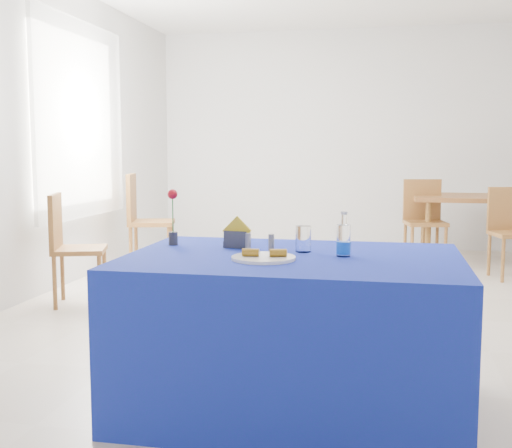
# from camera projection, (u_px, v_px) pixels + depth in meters

# --- Properties ---
(floor) EXTENTS (7.00, 7.00, 0.00)m
(floor) POSITION_uv_depth(u_px,v_px,m) (324.00, 313.00, 5.01)
(floor) COLOR beige
(floor) RESTS_ON ground
(room_shell) EXTENTS (7.00, 7.00, 7.00)m
(room_shell) POSITION_uv_depth(u_px,v_px,m) (327.00, 85.00, 4.81)
(room_shell) COLOR silver
(room_shell) RESTS_ON ground
(window_pane) EXTENTS (0.04, 1.50, 1.60)m
(window_pane) POSITION_uv_depth(u_px,v_px,m) (75.00, 120.00, 6.10)
(window_pane) COLOR white
(window_pane) RESTS_ON room_shell
(curtain) EXTENTS (0.04, 1.75, 1.85)m
(curtain) POSITION_uv_depth(u_px,v_px,m) (82.00, 120.00, 6.09)
(curtain) COLOR white
(curtain) RESTS_ON room_shell
(plate) EXTENTS (0.30, 0.30, 0.01)m
(plate) POSITION_uv_depth(u_px,v_px,m) (263.00, 258.00, 2.97)
(plate) COLOR white
(plate) RESTS_ON blue_table
(drinking_glass) EXTENTS (0.08, 0.08, 0.13)m
(drinking_glass) POSITION_uv_depth(u_px,v_px,m) (303.00, 239.00, 3.19)
(drinking_glass) COLOR white
(drinking_glass) RESTS_ON blue_table
(salt_shaker) EXTENTS (0.03, 0.03, 0.08)m
(salt_shaker) POSITION_uv_depth(u_px,v_px,m) (248.00, 242.00, 3.25)
(salt_shaker) COLOR slate
(salt_shaker) RESTS_ON blue_table
(pepper_shaker) EXTENTS (0.03, 0.03, 0.08)m
(pepper_shaker) POSITION_uv_depth(u_px,v_px,m) (271.00, 243.00, 3.22)
(pepper_shaker) COLOR slate
(pepper_shaker) RESTS_ON blue_table
(blue_table) EXTENTS (1.60, 1.10, 0.76)m
(blue_table) POSITION_uv_depth(u_px,v_px,m) (292.00, 332.00, 3.13)
(blue_table) COLOR navy
(blue_table) RESTS_ON floor
(water_bottle) EXTENTS (0.07, 0.07, 0.21)m
(water_bottle) POSITION_uv_depth(u_px,v_px,m) (343.00, 241.00, 3.06)
(water_bottle) COLOR white
(water_bottle) RESTS_ON blue_table
(napkin_holder) EXTENTS (0.15, 0.08, 0.17)m
(napkin_holder) POSITION_uv_depth(u_px,v_px,m) (237.00, 239.00, 3.32)
(napkin_holder) COLOR #3A3A3F
(napkin_holder) RESTS_ON blue_table
(rose_vase) EXTENTS (0.05, 0.05, 0.30)m
(rose_vase) POSITION_uv_depth(u_px,v_px,m) (173.00, 217.00, 3.41)
(rose_vase) COLOR #28282E
(rose_vase) RESTS_ON blue_table
(oak_table) EXTENTS (1.51, 0.98, 0.76)m
(oak_table) POSITION_uv_depth(u_px,v_px,m) (482.00, 202.00, 7.20)
(oak_table) COLOR brown
(oak_table) RESTS_ON floor
(chair_bg_left) EXTENTS (0.49, 0.49, 0.94)m
(chair_bg_left) POSITION_uv_depth(u_px,v_px,m) (424.00, 215.00, 7.12)
(chair_bg_left) COLOR olive
(chair_bg_left) RESTS_ON floor
(chair_bg_right) EXTENTS (0.48, 0.48, 0.90)m
(chair_bg_right) POSITION_uv_depth(u_px,v_px,m) (511.00, 226.00, 6.35)
(chair_bg_right) COLOR olive
(chair_bg_right) RESTS_ON floor
(chair_win_a) EXTENTS (0.52, 0.52, 0.91)m
(chair_win_a) POSITION_uv_depth(u_px,v_px,m) (69.00, 241.00, 5.22)
(chair_win_a) COLOR olive
(chair_win_a) RESTS_ON floor
(chair_win_b) EXTENTS (0.55, 0.55, 1.02)m
(chair_win_b) POSITION_uv_depth(u_px,v_px,m) (143.00, 215.00, 6.72)
(chair_win_b) COLOR olive
(chair_win_b) RESTS_ON floor
(banana_pieces) EXTENTS (0.21, 0.06, 0.04)m
(banana_pieces) POSITION_uv_depth(u_px,v_px,m) (265.00, 253.00, 2.96)
(banana_pieces) COLOR gold
(banana_pieces) RESTS_ON plate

